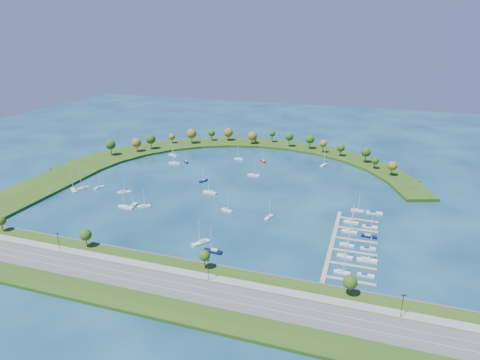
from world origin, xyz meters
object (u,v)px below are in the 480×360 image
(docked_boat_11, at_px, (374,213))
(moored_boat_12, at_px, (144,206))
(docked_boat_4, at_px, (347,244))
(docked_boat_5, at_px, (368,248))
(moored_boat_18, at_px, (125,206))
(docked_boat_3, at_px, (367,260))
(dock_system, at_px, (346,245))
(moored_boat_11, at_px, (227,210))
(docked_boat_2, at_px, (345,256))
(moored_boat_7, at_px, (124,192))
(moored_boat_15, at_px, (263,161))
(docked_boat_6, at_px, (349,231))
(docked_boat_9, at_px, (370,227))
(moored_boat_8, at_px, (201,242))
(moored_boat_4, at_px, (210,192))
(docked_boat_0, at_px, (342,272))
(docked_boat_7, at_px, (369,236))
(moored_boat_10, at_px, (133,206))
(moored_boat_3, at_px, (239,159))
(moored_boat_5, at_px, (99,187))
(docked_boat_8, at_px, (351,222))
(moored_boat_2, at_px, (175,163))
(moored_boat_13, at_px, (269,217))
(moored_boat_6, at_px, (186,162))
(moored_boat_0, at_px, (83,188))
(moored_boat_19, at_px, (204,180))
(moored_boat_9, at_px, (213,251))
(docked_boat_1, at_px, (366,275))
(docked_boat_10, at_px, (357,210))
(moored_boat_16, at_px, (253,175))
(moored_boat_17, at_px, (324,165))

(docked_boat_11, bearing_deg, moored_boat_12, -169.50)
(docked_boat_4, height_order, docked_boat_5, docked_boat_4)
(moored_boat_18, relative_size, docked_boat_3, 0.92)
(dock_system, relative_size, moored_boat_11, 7.17)
(docked_boat_2, bearing_deg, moored_boat_7, 174.84)
(moored_boat_15, bearing_deg, docked_boat_6, 173.47)
(moored_boat_7, relative_size, docked_boat_9, 1.54)
(moored_boat_8, bearing_deg, moored_boat_4, -126.67)
(docked_boat_0, height_order, docked_boat_7, docked_boat_7)
(moored_boat_10, bearing_deg, docked_boat_7, -95.29)
(moored_boat_3, bearing_deg, dock_system, 134.76)
(moored_boat_5, distance_m, docked_boat_8, 173.13)
(docked_boat_3, bearing_deg, moored_boat_2, 141.87)
(moored_boat_12, height_order, docked_boat_2, moored_boat_12)
(docked_boat_6, bearing_deg, moored_boat_3, 134.10)
(moored_boat_10, relative_size, moored_boat_13, 1.20)
(moored_boat_6, bearing_deg, moored_boat_11, -2.37)
(moored_boat_13, height_order, moored_boat_18, moored_boat_18)
(moored_boat_15, relative_size, docked_boat_7, 0.94)
(moored_boat_0, height_order, moored_boat_19, moored_boat_0)
(moored_boat_19, height_order, docked_boat_0, moored_boat_19)
(moored_boat_15, bearing_deg, moored_boat_0, 91.40)
(docked_boat_9, bearing_deg, moored_boat_8, -152.49)
(moored_boat_8, height_order, moored_boat_10, moored_boat_8)
(moored_boat_9, xyz_separation_m, moored_boat_11, (-10.55, 49.46, -0.08))
(docked_boat_1, relative_size, docked_boat_8, 0.61)
(moored_boat_9, xyz_separation_m, docked_boat_10, (66.00, 74.43, -0.09))
(docked_boat_11, bearing_deg, moored_boat_6, 155.70)
(moored_boat_18, distance_m, docked_boat_4, 136.86)
(moored_boat_8, height_order, docked_boat_0, moored_boat_8)
(moored_boat_16, bearing_deg, docked_boat_7, -45.93)
(moored_boat_16, bearing_deg, moored_boat_2, 168.13)
(moored_boat_3, distance_m, docked_boat_6, 148.43)
(docked_boat_1, bearing_deg, moored_boat_3, 127.83)
(docked_boat_10, bearing_deg, docked_boat_1, -83.04)
(docked_boat_2, relative_size, docked_boat_9, 1.35)
(moored_boat_12, distance_m, docked_boat_7, 136.59)
(moored_boat_17, height_order, docked_boat_4, moored_boat_17)
(moored_boat_11, bearing_deg, moored_boat_18, -148.48)
(moored_boat_8, bearing_deg, moored_boat_0, -78.18)
(moored_boat_3, distance_m, docked_boat_7, 157.44)
(moored_boat_13, bearing_deg, docked_boat_9, -69.61)
(moored_boat_3, xyz_separation_m, moored_boat_18, (-35.93, -118.91, 0.03))
(moored_boat_4, xyz_separation_m, moored_boat_16, (18.22, 43.02, -0.02))
(dock_system, height_order, moored_boat_18, moored_boat_18)
(docked_boat_10, bearing_deg, docked_boat_6, -93.89)
(moored_boat_11, distance_m, docked_boat_10, 80.52)
(dock_system, height_order, docked_boat_1, docked_boat_1)
(moored_boat_12, distance_m, moored_boat_17, 154.88)
(moored_boat_11, height_order, docked_boat_9, moored_boat_11)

